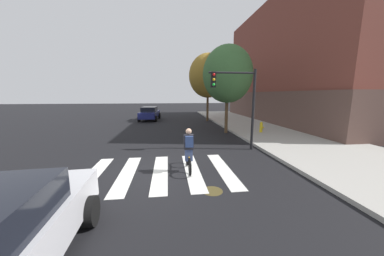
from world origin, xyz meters
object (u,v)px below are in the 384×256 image
manhole_cover (212,191)px  street_tree_near (228,74)px  cyclist (189,150)px  traffic_light_near (238,96)px  fire_hydrant (261,127)px  street_tree_mid (208,76)px  sedan_mid (150,113)px

manhole_cover → street_tree_near: size_ratio=0.10×
cyclist → traffic_light_near: traffic_light_near is taller
manhole_cover → fire_hydrant: 9.88m
traffic_light_near → fire_hydrant: (3.25, 3.84, -2.33)m
fire_hydrant → cyclist: bearing=-133.1°
traffic_light_near → street_tree_mid: (0.76, 11.64, 2.06)m
manhole_cover → traffic_light_near: bearing=62.0°
cyclist → street_tree_mid: street_tree_mid is taller
street_tree_mid → street_tree_near: bearing=-89.5°
sedan_mid → cyclist: cyclist is taller
manhole_cover → traffic_light_near: traffic_light_near is taller
cyclist → fire_hydrant: bearing=46.9°
street_tree_mid → traffic_light_near: bearing=-93.7°
fire_hydrant → street_tree_near: bearing=161.0°
manhole_cover → sedan_mid: 17.90m
cyclist → traffic_light_near: 4.40m
sedan_mid → street_tree_near: bearing=-52.7°
traffic_light_near → street_tree_mid: size_ratio=0.58×
cyclist → street_tree_mid: size_ratio=0.23×
manhole_cover → fire_hydrant: fire_hydrant is taller
sedan_mid → traffic_light_near: 14.57m
cyclist → traffic_light_near: (2.85, 2.67, 2.02)m
manhole_cover → traffic_light_near: size_ratio=0.15×
manhole_cover → street_tree_mid: (3.05, 15.96, 4.92)m
cyclist → manhole_cover: bearing=-71.2°
manhole_cover → cyclist: bearing=108.8°
cyclist → fire_hydrant: 8.93m
manhole_cover → traffic_light_near: 5.66m
manhole_cover → street_tree_mid: bearing=79.2°
fire_hydrant → street_tree_mid: (-2.49, 7.80, 4.39)m
fire_hydrant → street_tree_near: 4.64m
sedan_mid → street_tree_near: street_tree_near is taller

